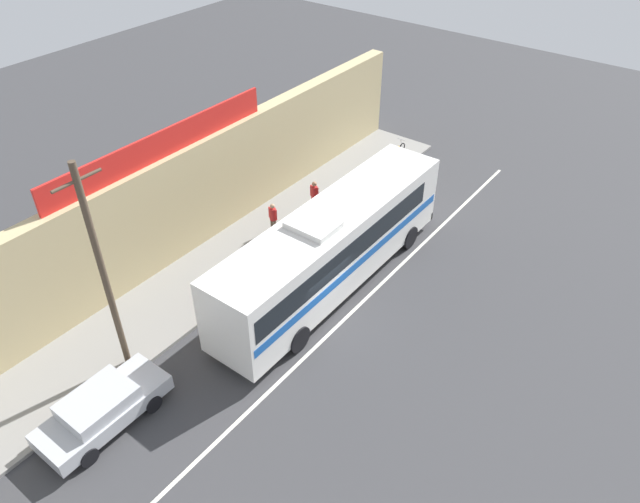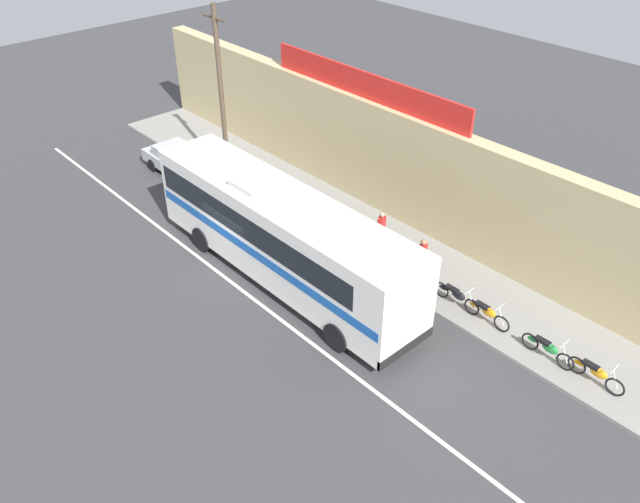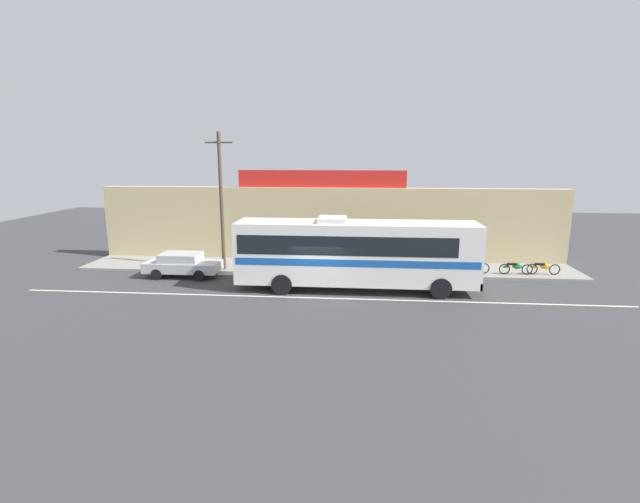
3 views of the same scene
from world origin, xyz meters
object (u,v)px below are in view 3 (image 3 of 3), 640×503
at_px(pedestrian_far_right, 375,253).
at_px(intercity_bus, 354,251).
at_px(motorcycle_black, 515,267).
at_px(motorcycle_purple, 473,266).
at_px(motorcycle_blue, 451,266).
at_px(utility_pole, 221,200).
at_px(motorcycle_red, 543,267).
at_px(pedestrian_near_shop, 418,254).
at_px(parked_car, 182,264).

bearing_deg(pedestrian_far_right, intercity_bus, -106.32).
xyz_separation_m(motorcycle_black, pedestrian_far_right, (-7.97, 0.77, 0.50)).
xyz_separation_m(motorcycle_purple, motorcycle_blue, (-1.26, -0.02, 0.00)).
height_order(motorcycle_purple, motorcycle_black, same).
relative_size(utility_pole, pedestrian_far_right, 5.00).
distance_m(motorcycle_black, pedestrian_far_right, 8.02).
relative_size(motorcycle_black, motorcycle_red, 1.01).
bearing_deg(intercity_bus, utility_pole, 158.29).
xyz_separation_m(utility_pole, motorcycle_purple, (14.63, 0.28, -3.72)).
bearing_deg(utility_pole, pedestrian_far_right, 6.35).
distance_m(motorcycle_purple, motorcycle_red, 3.94).
bearing_deg(motorcycle_red, motorcycle_black, -175.36).
relative_size(motorcycle_purple, pedestrian_far_right, 1.15).
distance_m(utility_pole, motorcycle_purple, 15.10).
relative_size(intercity_bus, motorcycle_black, 6.50).
height_order(intercity_bus, motorcycle_purple, intercity_bus).
bearing_deg(pedestrian_far_right, motorcycle_purple, -7.35).
bearing_deg(pedestrian_far_right, pedestrian_near_shop, -10.22).
xyz_separation_m(intercity_bus, parked_car, (-9.84, 1.69, -1.33)).
relative_size(motorcycle_red, pedestrian_far_right, 1.16).
distance_m(intercity_bus, pedestrian_near_shop, 5.27).
height_order(utility_pole, motorcycle_red, utility_pole).
bearing_deg(motorcycle_blue, motorcycle_purple, 1.02).
relative_size(utility_pole, motorcycle_red, 4.30).
bearing_deg(motorcycle_blue, motorcycle_red, 1.12).
distance_m(intercity_bus, motorcycle_blue, 6.66).
distance_m(parked_car, motorcycle_red, 20.66).
bearing_deg(parked_car, motorcycle_purple, 5.85).
relative_size(motorcycle_purple, motorcycle_red, 0.98).
xyz_separation_m(parked_car, motorcycle_black, (19.02, 1.66, -0.17)).
bearing_deg(motorcycle_blue, intercity_bus, -148.66).
bearing_deg(utility_pole, parked_car, -144.80).
bearing_deg(parked_car, pedestrian_far_right, 12.40).
bearing_deg(motorcycle_blue, pedestrian_far_right, 170.25).
xyz_separation_m(motorcycle_blue, pedestrian_far_right, (-4.34, 0.74, 0.50)).
bearing_deg(motorcycle_purple, pedestrian_near_shop, 174.93).
bearing_deg(motorcycle_black, pedestrian_far_right, 174.48).
height_order(utility_pole, motorcycle_black, utility_pole).
relative_size(intercity_bus, motorcycle_purple, 6.67).
height_order(intercity_bus, utility_pole, utility_pole).
relative_size(motorcycle_red, pedestrian_near_shop, 1.08).
bearing_deg(pedestrian_far_right, parked_car, -167.60).
relative_size(motorcycle_purple, motorcycle_blue, 0.95).
relative_size(parked_car, pedestrian_far_right, 2.65).
bearing_deg(pedestrian_near_shop, utility_pole, -177.20).
bearing_deg(parked_car, motorcycle_red, 4.96).
distance_m(parked_car, motorcycle_black, 19.09).
distance_m(motorcycle_purple, motorcycle_black, 2.37).
xyz_separation_m(parked_car, motorcycle_purple, (16.65, 1.71, -0.17)).
bearing_deg(motorcycle_black, motorcycle_red, 4.64).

